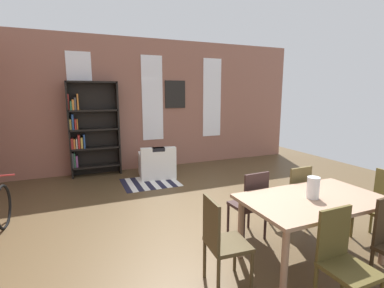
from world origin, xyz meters
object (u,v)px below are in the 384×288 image
Objects in this scene: dining_table at (313,205)px; dining_chair_head_right at (381,204)px; dining_chair_head_left at (221,240)px; armchair_white at (157,165)px; vase_on_table at (313,188)px; dining_chair_near_left at (343,259)px; dining_chair_far_right at (294,195)px; dining_chair_far_left at (250,203)px; bookshelf_tall at (90,129)px.

dining_table is 1.73× the size of dining_chair_head_right.
dining_chair_head_left is 1.06× the size of armchair_white.
dining_table is 0.22m from vase_on_table.
armchair_white is (0.47, 4.03, -0.23)m from dining_chair_head_left.
dining_chair_head_right and dining_chair_near_left have the same top height.
vase_on_table is (-0.02, -0.00, 0.22)m from dining_table.
dining_chair_far_right reaches higher than armchair_white.
dining_chair_head_right is 1.00× the size of dining_chair_near_left.
dining_chair_far_left is at bearing 89.79° from dining_chair_near_left.
dining_chair_far_right is 1.00× the size of dining_chair_head_right.
dining_table is at bearing -62.76° from dining_chair_far_left.
dining_chair_head_left reaches higher than dining_table.
bookshelf_tall is 1.79m from armchair_white.
dining_chair_far_right is at bearing -0.00° from dining_chair_far_left.
bookshelf_tall is at bearing 101.08° from dining_chair_head_left.
dining_chair_far_right is 1.72m from dining_chair_head_left.
bookshelf_tall is at bearing 124.92° from dining_chair_head_right.
dining_chair_far_left reaches higher than armchair_white.
dining_chair_far_right is 0.74m from dining_chair_far_left.
dining_chair_far_left reaches higher than dining_table.
bookshelf_tall reaches higher than dining_chair_head_right.
vase_on_table is at bearing -180.00° from dining_table.
dining_table is 0.82m from dining_chair_far_right.
dining_chair_far_right and dining_chair_head_right have the same top height.
dining_chair_far_left is at bearing 155.43° from dining_chair_head_right.
vase_on_table is 0.26× the size of dining_chair_far_right.
dining_table is 5.22m from bookshelf_tall.
bookshelf_tall is at bearing 153.00° from armchair_white.
dining_chair_head_right is 5.83m from bookshelf_tall.
vase_on_table is at bearing -80.19° from armchair_white.
vase_on_table is at bearing -64.22° from dining_chair_far_left.
dining_chair_near_left is at bearing -40.90° from dining_chair_head_left.
vase_on_table is 0.26× the size of dining_chair_far_left.
dining_table is 1.73× the size of dining_chair_head_left.
armchair_white is at bearing 99.81° from vase_on_table.
dining_chair_head_right is at bearing -24.57° from dining_chair_far_left.
vase_on_table reaches higher than dining_table.
bookshelf_tall is (-3.32, 4.76, 0.62)m from dining_chair_head_right.
bookshelf_tall is (-0.93, 4.75, 0.62)m from dining_chair_head_left.
dining_chair_far_right is at bearing -71.80° from armchair_white.
bookshelf_tall reaches higher than armchair_white.
dining_chair_head_left is at bearing -139.69° from dining_chair_far_left.
vase_on_table reaches higher than armchair_white.
armchair_white is at bearing -27.00° from bookshelf_tall.
dining_chair_head_left is at bearing 179.75° from vase_on_table.
vase_on_table is 0.26× the size of dining_chair_near_left.
dining_table is 1.84× the size of armchair_white.
vase_on_table is 1.28m from dining_chair_head_right.
bookshelf_tall is at bearing 121.71° from dining_chair_far_right.
dining_chair_far_left is 4.45m from bookshelf_tall.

